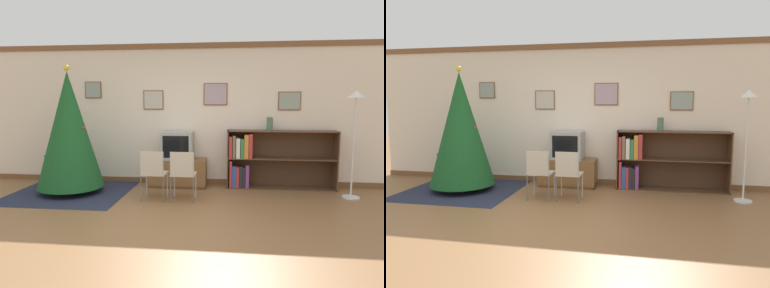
# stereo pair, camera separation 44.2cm
# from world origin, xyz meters

# --- Properties ---
(ground_plane) EXTENTS (24.00, 24.00, 0.00)m
(ground_plane) POSITION_xyz_m (0.00, 0.00, 0.00)
(ground_plane) COLOR brown
(wall_back) EXTENTS (8.45, 0.11, 2.70)m
(wall_back) POSITION_xyz_m (0.00, 2.59, 1.35)
(wall_back) COLOR silver
(wall_back) RESTS_ON ground_plane
(area_rug) EXTENTS (2.00, 1.93, 0.01)m
(area_rug) POSITION_xyz_m (-1.96, 1.64, 0.00)
(area_rug) COLOR #23283D
(area_rug) RESTS_ON ground_plane
(christmas_tree) EXTENTS (1.14, 1.14, 2.21)m
(christmas_tree) POSITION_xyz_m (-1.96, 1.64, 1.11)
(christmas_tree) COLOR maroon
(christmas_tree) RESTS_ON area_rug
(tv_console) EXTENTS (1.09, 0.46, 0.53)m
(tv_console) POSITION_xyz_m (-0.16, 2.29, 0.26)
(tv_console) COLOR brown
(tv_console) RESTS_ON ground_plane
(television) EXTENTS (0.58, 0.45, 0.52)m
(television) POSITION_xyz_m (-0.16, 2.29, 0.78)
(television) COLOR #9E9E99
(television) RESTS_ON tv_console
(folding_chair_left) EXTENTS (0.40, 0.40, 0.82)m
(folding_chair_left) POSITION_xyz_m (-0.40, 1.28, 0.47)
(folding_chair_left) COLOR #BCB29E
(folding_chair_left) RESTS_ON ground_plane
(folding_chair_right) EXTENTS (0.40, 0.40, 0.82)m
(folding_chair_right) POSITION_xyz_m (0.08, 1.28, 0.47)
(folding_chair_right) COLOR #BCB29E
(folding_chair_right) RESTS_ON ground_plane
(bookshelf) EXTENTS (1.97, 0.36, 1.07)m
(bookshelf) POSITION_xyz_m (1.42, 2.36, 0.54)
(bookshelf) COLOR brown
(bookshelf) RESTS_ON ground_plane
(vase) EXTENTS (0.11, 0.11, 0.24)m
(vase) POSITION_xyz_m (1.54, 2.34, 1.20)
(vase) COLOR #47664C
(vase) RESTS_ON bookshelf
(standing_lamp) EXTENTS (0.28, 0.28, 1.78)m
(standing_lamp) POSITION_xyz_m (2.84, 1.80, 1.37)
(standing_lamp) COLOR silver
(standing_lamp) RESTS_ON ground_plane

